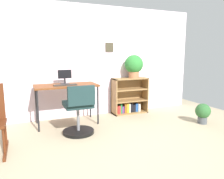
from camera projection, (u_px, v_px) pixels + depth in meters
ground_plane at (131, 159)px, 2.70m from camera, size 6.24×6.24×0.00m
wall_back at (84, 62)px, 4.47m from camera, size 5.20×0.12×2.31m
desk at (66, 88)px, 3.97m from camera, size 1.15×0.57×0.75m
monitor at (65, 77)px, 4.02m from camera, size 0.25×0.17×0.27m
keyboard at (65, 85)px, 3.86m from camera, size 0.41×0.13×0.02m
office_chair at (79, 113)px, 3.48m from camera, size 0.52×0.55×0.84m
bookshelf_low at (129, 98)px, 4.79m from camera, size 0.79×0.30×0.79m
potted_plant_on_shelf at (134, 65)px, 4.66m from camera, size 0.40×0.40×0.50m
potted_plant_floor at (203, 112)px, 4.06m from camera, size 0.28×0.28×0.39m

